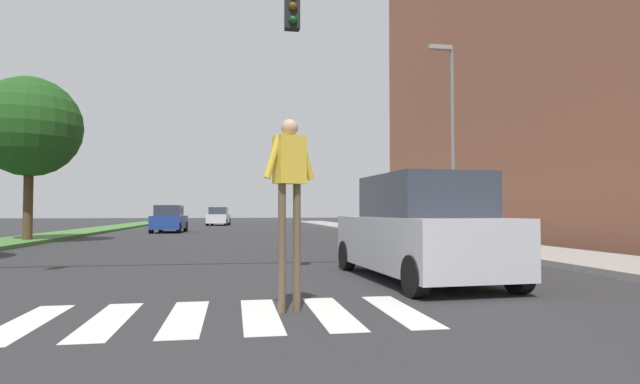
% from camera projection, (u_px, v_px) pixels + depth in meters
% --- Properties ---
extents(ground_plane, '(140.00, 140.00, 0.00)m').
position_uv_depth(ground_plane, '(231.00, 234.00, 28.66)').
color(ground_plane, '#2D2D30').
extents(crosswalk, '(4.95, 2.20, 0.01)m').
position_uv_depth(crosswalk, '(224.00, 316.00, 6.30)').
color(crosswalk, silver).
rests_on(crosswalk, ground_plane).
extents(median_strip, '(2.51, 64.00, 0.15)m').
position_uv_depth(median_strip, '(55.00, 236.00, 25.26)').
color(median_strip, '#477A38').
rests_on(median_strip, ground_plane).
extents(tree_far, '(4.04, 4.04, 6.59)m').
position_uv_depth(tree_far, '(30.00, 127.00, 20.75)').
color(tree_far, '#4C3823').
rests_on(tree_far, median_strip).
extents(sidewalk_right, '(3.00, 64.00, 0.15)m').
position_uv_depth(sidewalk_right, '(394.00, 233.00, 28.16)').
color(sidewalk_right, '#9E9991').
rests_on(sidewalk_right, ground_plane).
extents(street_lamp_right, '(1.02, 0.24, 7.50)m').
position_uv_depth(street_lamp_right, '(450.00, 125.00, 19.52)').
color(street_lamp_right, slate).
rests_on(street_lamp_right, sidewalk_right).
extents(pedestrian_performer, '(0.72, 0.38, 2.49)m').
position_uv_depth(pedestrian_performer, '(290.00, 183.00, 6.61)').
color(pedestrian_performer, brown).
rests_on(pedestrian_performer, ground_plane).
extents(suv_crossing, '(2.22, 4.71, 1.97)m').
position_uv_depth(suv_crossing, '(419.00, 231.00, 9.62)').
color(suv_crossing, '#B7B7BC').
rests_on(suv_crossing, ground_plane).
extents(sedan_midblock, '(1.90, 4.09, 1.65)m').
position_uv_depth(sedan_midblock, '(169.00, 220.00, 31.25)').
color(sedan_midblock, navy).
rests_on(sedan_midblock, ground_plane).
extents(sedan_distant, '(2.13, 4.27, 1.64)m').
position_uv_depth(sedan_distant, '(219.00, 217.00, 46.42)').
color(sedan_distant, silver).
rests_on(sedan_distant, ground_plane).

